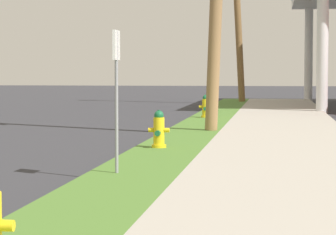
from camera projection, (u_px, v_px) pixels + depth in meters
fire_hydrant_second at (159, 131)px, 15.12m from camera, size 0.42×0.38×0.74m
fire_hydrant_third at (206, 107)px, 24.80m from camera, size 0.42×0.37×0.74m
street_sign_post at (116, 71)px, 11.31m from camera, size 0.05×0.36×2.12m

